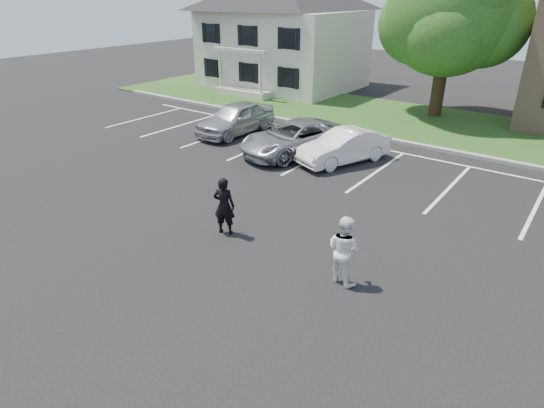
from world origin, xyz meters
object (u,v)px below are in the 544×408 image
object	(u,v)px
man_white_shirt	(344,250)
car_silver_west	(236,118)
man_black_suit	(224,206)
tree	(452,14)
house	(283,31)
car_silver_minivan	(295,138)
car_white_sedan	(344,147)

from	to	relation	value
man_white_shirt	car_silver_west	size ratio (longest dim) A/B	0.39
man_black_suit	man_white_shirt	size ratio (longest dim) A/B	0.99
car_silver_west	tree	bearing A→B (deg)	54.61
house	man_black_suit	size ratio (longest dim) A/B	5.92
man_white_shirt	car_silver_west	distance (m)	13.11
man_white_shirt	car_silver_minivan	bearing A→B (deg)	-37.18
man_black_suit	car_silver_minivan	world-z (taller)	man_black_suit
man_white_shirt	car_silver_minivan	size ratio (longest dim) A/B	0.35
man_black_suit	car_silver_west	size ratio (longest dim) A/B	0.39
man_black_suit	car_white_sedan	world-z (taller)	man_black_suit
house	car_silver_minivan	world-z (taller)	house
car_silver_west	house	bearing A→B (deg)	115.67
man_black_suit	car_silver_minivan	size ratio (longest dim) A/B	0.34
man_black_suit	car_silver_west	world-z (taller)	man_black_suit
car_silver_west	man_white_shirt	bearing A→B (deg)	-36.84
tree	car_white_sedan	bearing A→B (deg)	-93.85
house	car_silver_minivan	xyz separation A→B (m)	(9.17, -12.10, -3.12)
man_white_shirt	car_silver_west	bearing A→B (deg)	-25.99
man_black_suit	car_silver_minivan	distance (m)	7.52
man_black_suit	tree	bearing A→B (deg)	-113.51
house	man_white_shirt	distance (m)	24.94
car_white_sedan	car_silver_west	bearing A→B (deg)	-163.21
tree	car_silver_west	bearing A→B (deg)	-126.67
tree	car_silver_minivan	xyz separation A→B (m)	(-2.86, -10.11, -4.64)
car_silver_west	man_black_suit	bearing A→B (deg)	-50.05
house	car_silver_minivan	size ratio (longest dim) A/B	2.03
man_black_suit	car_white_sedan	distance (m)	7.44
car_silver_west	car_white_sedan	xyz separation A→B (m)	(6.26, -0.54, -0.11)
tree	car_silver_minivan	world-z (taller)	tree
tree	man_white_shirt	xyz separation A→B (m)	(3.40, -17.38, -4.47)
man_white_shirt	car_white_sedan	bearing A→B (deg)	-49.63
house	man_black_suit	bearing A→B (deg)	-59.16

